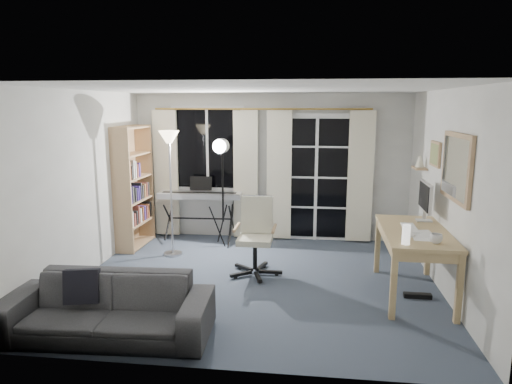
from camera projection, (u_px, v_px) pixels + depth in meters
floor at (256, 282)px, 5.82m from camera, size 4.50×4.00×0.02m
window at (208, 148)px, 7.58m from camera, size 1.20×0.08×1.40m
french_door at (316, 179)px, 7.46m from camera, size 1.32×0.09×2.11m
curtains at (262, 174)px, 7.46m from camera, size 3.60×0.07×2.13m
bookshelf at (131, 190)px, 7.13m from camera, size 0.34×0.89×1.90m
torchiere_lamp at (170, 156)px, 6.57m from camera, size 0.39×0.39×1.85m
keyboard_piano at (200, 196)px, 7.47m from camera, size 1.37×0.70×0.98m
studio_light at (221, 159)px, 7.00m from camera, size 0.35×0.35×1.75m
office_chair at (256, 229)px, 6.06m from camera, size 0.67×0.71×1.02m
desk at (415, 238)px, 5.30m from camera, size 0.76×1.48×0.79m
monitor at (425, 198)px, 5.64m from camera, size 0.19×0.57×0.49m
desk_clutter at (412, 250)px, 5.09m from camera, size 0.47×0.89×1.00m
mug at (436, 237)px, 4.77m from camera, size 0.13×0.10×0.13m
wall_mirror at (456, 167)px, 4.92m from camera, size 0.04×0.94×0.74m
framed_print at (435, 154)px, 5.79m from camera, size 0.03×0.42×0.32m
wall_shelf at (420, 164)px, 6.32m from camera, size 0.16×0.30×0.18m
sofa at (106, 298)px, 4.38m from camera, size 2.01×0.67×0.78m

